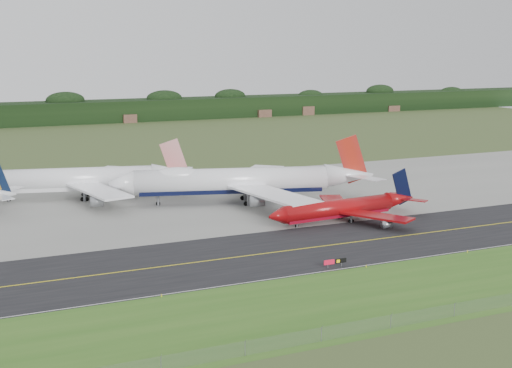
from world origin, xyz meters
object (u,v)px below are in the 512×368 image
object	(u,v)px
jet_ba_747	(241,181)
jet_star_tail	(83,180)
taxiway_sign	(335,262)
jet_red_737	(346,208)

from	to	relation	value
jet_ba_747	jet_star_tail	xyz separation A→B (m)	(-38.09, 23.21, -0.73)
taxiway_sign	jet_red_737	bearing A→B (deg)	55.99
jet_ba_747	taxiway_sign	distance (m)	61.34
jet_red_737	taxiway_sign	world-z (taller)	jet_red_737
jet_ba_747	taxiway_sign	xyz separation A→B (m)	(-5.83, -60.85, -5.07)
jet_ba_747	taxiway_sign	world-z (taller)	jet_ba_747
taxiway_sign	jet_star_tail	bearing A→B (deg)	110.99
jet_star_tail	jet_ba_747	bearing A→B (deg)	-31.36
jet_ba_747	jet_red_737	bearing A→B (deg)	-61.71
jet_star_tail	jet_red_737	bearing A→B (deg)	-44.21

